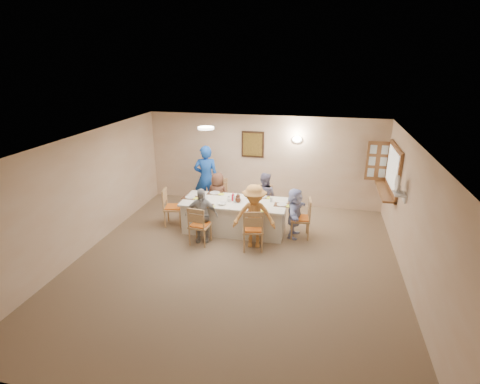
% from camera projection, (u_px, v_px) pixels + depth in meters
% --- Properties ---
extents(ground, '(7.00, 7.00, 0.00)m').
position_uv_depth(ground, '(235.00, 264.00, 7.59)').
color(ground, '#856851').
extents(room_walls, '(7.00, 7.00, 7.00)m').
position_uv_depth(room_walls, '(234.00, 194.00, 7.07)').
color(room_walls, '#D6AF8A').
rests_on(room_walls, ground).
extents(wall_picture, '(0.62, 0.05, 0.72)m').
position_uv_depth(wall_picture, '(253.00, 144.00, 10.25)').
color(wall_picture, black).
rests_on(wall_picture, room_walls).
extents(wall_sconce, '(0.26, 0.09, 0.18)m').
position_uv_depth(wall_sconce, '(297.00, 139.00, 9.91)').
color(wall_sconce, white).
rests_on(wall_sconce, room_walls).
extents(ceiling_light, '(0.36, 0.36, 0.05)m').
position_uv_depth(ceiling_light, '(206.00, 128.00, 8.33)').
color(ceiling_light, white).
rests_on(ceiling_light, room_walls).
extents(serving_hatch, '(0.06, 1.50, 1.15)m').
position_uv_depth(serving_hatch, '(393.00, 170.00, 8.63)').
color(serving_hatch, brown).
rests_on(serving_hatch, room_walls).
extents(hatch_sill, '(0.30, 1.50, 0.05)m').
position_uv_depth(hatch_sill, '(385.00, 191.00, 8.83)').
color(hatch_sill, brown).
rests_on(hatch_sill, room_walls).
extents(shutter_door, '(0.55, 0.04, 1.00)m').
position_uv_depth(shutter_door, '(378.00, 161.00, 9.38)').
color(shutter_door, brown).
rests_on(shutter_door, room_walls).
extents(fan_shelf, '(0.22, 0.36, 0.03)m').
position_uv_depth(fan_shelf, '(399.00, 194.00, 7.44)').
color(fan_shelf, white).
rests_on(fan_shelf, room_walls).
extents(desk_fan, '(0.30, 0.30, 0.28)m').
position_uv_depth(desk_fan, '(399.00, 186.00, 7.39)').
color(desk_fan, '#A5A5A8').
rests_on(desk_fan, fan_shelf).
extents(dining_table, '(2.46, 1.04, 0.76)m').
position_uv_depth(dining_table, '(235.00, 216.00, 8.94)').
color(dining_table, silver).
rests_on(dining_table, ground).
extents(chair_back_left, '(0.55, 0.55, 0.98)m').
position_uv_depth(chair_back_left, '(219.00, 198.00, 9.76)').
color(chair_back_left, tan).
rests_on(chair_back_left, ground).
extents(chair_back_right, '(0.46, 0.46, 0.89)m').
position_uv_depth(chair_back_right, '(265.00, 203.00, 9.53)').
color(chair_back_right, tan).
rests_on(chair_back_right, ground).
extents(chair_front_left, '(0.48, 0.48, 0.91)m').
position_uv_depth(chair_front_left, '(200.00, 224.00, 8.30)').
color(chair_front_left, tan).
rests_on(chair_front_left, ground).
extents(chair_front_right, '(0.54, 0.54, 0.96)m').
position_uv_depth(chair_front_right, '(253.00, 229.00, 8.05)').
color(chair_front_right, tan).
rests_on(chair_front_right, ground).
extents(chair_left_end, '(0.53, 0.53, 0.95)m').
position_uv_depth(chair_left_end, '(173.00, 207.00, 9.22)').
color(chair_left_end, tan).
rests_on(chair_left_end, ground).
extents(chair_right_end, '(0.50, 0.50, 0.95)m').
position_uv_depth(chair_right_end, '(300.00, 218.00, 8.59)').
color(chair_right_end, tan).
rests_on(chair_right_end, ground).
extents(diner_back_left, '(0.71, 0.57, 1.21)m').
position_uv_depth(diner_back_left, '(218.00, 195.00, 9.61)').
color(diner_back_left, brown).
rests_on(diner_back_left, ground).
extents(diner_back_right, '(0.79, 0.69, 1.29)m').
position_uv_depth(diner_back_right, '(264.00, 198.00, 9.35)').
color(diner_back_right, gray).
rests_on(diner_back_right, ground).
extents(diner_front_left, '(0.83, 0.53, 1.26)m').
position_uv_depth(diner_front_left, '(201.00, 215.00, 8.35)').
color(diner_front_left, '#9F9F9F').
rests_on(diner_front_left, ground).
extents(diner_front_right, '(1.06, 0.77, 1.44)m').
position_uv_depth(diner_front_right, '(254.00, 216.00, 8.08)').
color(diner_front_right, '#E19A4A').
rests_on(diner_front_right, ground).
extents(diner_right_end, '(1.16, 0.55, 1.18)m').
position_uv_depth(diner_right_end, '(295.00, 213.00, 8.58)').
color(diner_right_end, '#BFCAFF').
rests_on(diner_right_end, ground).
extents(caregiver, '(0.84, 0.71, 1.79)m').
position_uv_depth(caregiver, '(206.00, 178.00, 10.03)').
color(caregiver, '#1749B1').
rests_on(caregiver, ground).
extents(placemat_fl, '(0.37, 0.27, 0.01)m').
position_uv_depth(placemat_fl, '(205.00, 205.00, 8.55)').
color(placemat_fl, '#472B19').
rests_on(placemat_fl, dining_table).
extents(plate_fl, '(0.26, 0.26, 0.02)m').
position_uv_depth(plate_fl, '(205.00, 205.00, 8.54)').
color(plate_fl, white).
rests_on(plate_fl, dining_table).
extents(napkin_fl, '(0.14, 0.14, 0.01)m').
position_uv_depth(napkin_fl, '(212.00, 207.00, 8.46)').
color(napkin_fl, '#EDFF35').
rests_on(napkin_fl, dining_table).
extents(placemat_fr, '(0.36, 0.27, 0.01)m').
position_uv_depth(placemat_fr, '(256.00, 210.00, 8.30)').
color(placemat_fr, '#472B19').
rests_on(placemat_fr, dining_table).
extents(plate_fr, '(0.24, 0.24, 0.01)m').
position_uv_depth(plate_fr, '(256.00, 209.00, 8.30)').
color(plate_fr, white).
rests_on(plate_fr, dining_table).
extents(napkin_fr, '(0.14, 0.14, 0.01)m').
position_uv_depth(napkin_fr, '(264.00, 211.00, 8.22)').
color(napkin_fr, '#EDFF35').
rests_on(napkin_fr, dining_table).
extents(placemat_bl, '(0.36, 0.27, 0.01)m').
position_uv_depth(placemat_bl, '(215.00, 193.00, 9.32)').
color(placemat_bl, '#472B19').
rests_on(placemat_bl, dining_table).
extents(plate_bl, '(0.25, 0.25, 0.02)m').
position_uv_depth(plate_bl, '(215.00, 193.00, 9.31)').
color(plate_bl, white).
rests_on(plate_bl, dining_table).
extents(napkin_bl, '(0.13, 0.13, 0.01)m').
position_uv_depth(napkin_bl, '(221.00, 194.00, 9.23)').
color(napkin_bl, '#EDFF35').
rests_on(napkin_bl, dining_table).
extents(placemat_br, '(0.34, 0.25, 0.01)m').
position_uv_depth(placemat_br, '(262.00, 197.00, 9.07)').
color(placemat_br, '#472B19').
rests_on(placemat_br, dining_table).
extents(plate_br, '(0.23, 0.23, 0.01)m').
position_uv_depth(plate_br, '(262.00, 196.00, 9.07)').
color(plate_br, white).
rests_on(plate_br, dining_table).
extents(napkin_br, '(0.13, 0.13, 0.01)m').
position_uv_depth(napkin_br, '(269.00, 198.00, 8.99)').
color(napkin_br, '#EDFF35').
rests_on(napkin_br, dining_table).
extents(placemat_le, '(0.37, 0.28, 0.01)m').
position_uv_depth(placemat_le, '(190.00, 197.00, 9.03)').
color(placemat_le, '#472B19').
rests_on(placemat_le, dining_table).
extents(plate_le, '(0.24, 0.24, 0.02)m').
position_uv_depth(plate_le, '(190.00, 197.00, 9.03)').
color(plate_le, white).
rests_on(plate_le, dining_table).
extents(napkin_le, '(0.13, 0.13, 0.01)m').
position_uv_depth(napkin_le, '(197.00, 198.00, 8.95)').
color(napkin_le, '#EDFF35').
rests_on(napkin_le, dining_table).
extents(placemat_re, '(0.36, 0.27, 0.01)m').
position_uv_depth(placemat_re, '(282.00, 205.00, 8.58)').
color(placemat_re, '#472B19').
rests_on(placemat_re, dining_table).
extents(plate_re, '(0.23, 0.23, 0.01)m').
position_uv_depth(plate_re, '(282.00, 204.00, 8.58)').
color(plate_re, white).
rests_on(plate_re, dining_table).
extents(napkin_re, '(0.14, 0.14, 0.01)m').
position_uv_depth(napkin_re, '(290.00, 206.00, 8.50)').
color(napkin_re, '#EDFF35').
rests_on(napkin_re, dining_table).
extents(teacup_a, '(0.19, 0.19, 0.09)m').
position_uv_depth(teacup_a, '(197.00, 201.00, 8.67)').
color(teacup_a, white).
rests_on(teacup_a, dining_table).
extents(teacup_b, '(0.11, 0.11, 0.08)m').
position_uv_depth(teacup_b, '(254.00, 193.00, 9.23)').
color(teacup_b, white).
rests_on(teacup_b, dining_table).
extents(bowl_a, '(0.23, 0.23, 0.05)m').
position_uv_depth(bowl_a, '(222.00, 204.00, 8.60)').
color(bowl_a, white).
rests_on(bowl_a, dining_table).
extents(bowl_b, '(0.29, 0.29, 0.07)m').
position_uv_depth(bowl_b, '(250.00, 197.00, 8.99)').
color(bowl_b, white).
rests_on(bowl_b, dining_table).
extents(condiment_ketchup, '(0.11, 0.11, 0.21)m').
position_uv_depth(condiment_ketchup, '(233.00, 196.00, 8.80)').
color(condiment_ketchup, red).
rests_on(condiment_ketchup, dining_table).
extents(condiment_brown, '(0.10, 0.10, 0.20)m').
position_uv_depth(condiment_brown, '(238.00, 197.00, 8.82)').
color(condiment_brown, '#452112').
rests_on(condiment_brown, dining_table).
extents(condiment_malt, '(0.14, 0.14, 0.17)m').
position_uv_depth(condiment_malt, '(238.00, 199.00, 8.72)').
color(condiment_malt, '#452112').
rests_on(condiment_malt, dining_table).
extents(drinking_glass, '(0.06, 0.06, 0.10)m').
position_uv_depth(drinking_glass, '(229.00, 198.00, 8.87)').
color(drinking_glass, silver).
rests_on(drinking_glass, dining_table).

